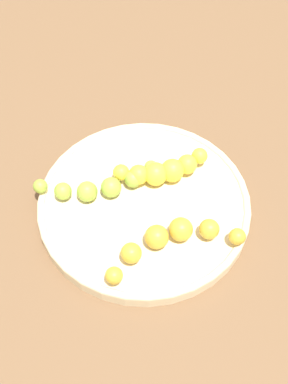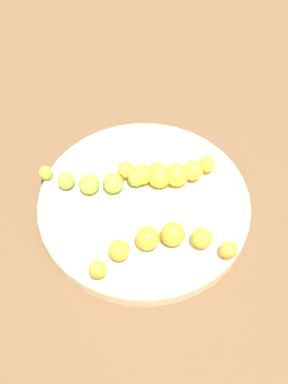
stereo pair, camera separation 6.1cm
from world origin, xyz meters
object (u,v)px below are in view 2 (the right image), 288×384
fruit_bowl (144,203)px  banana_yellow (168,173)px  banana_green (101,180)px  banana_spotted (160,243)px

fruit_bowl → banana_yellow: 0.05m
banana_yellow → banana_green: 0.09m
fruit_bowl → banana_yellow: bearing=133.0°
fruit_bowl → banana_green: size_ratio=1.67×
fruit_bowl → banana_green: (-0.03, -0.06, 0.02)m
banana_yellow → banana_spotted: 0.11m
fruit_bowl → banana_green: bearing=-116.2°
banana_yellow → banana_spotted: (0.11, -0.02, -0.00)m
banana_spotted → banana_green: bearing=28.7°
banana_yellow → banana_spotted: bearing=-12.0°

